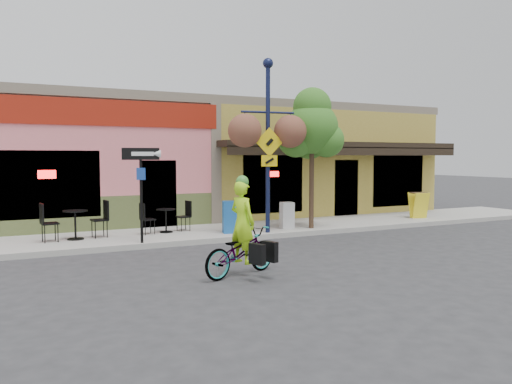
% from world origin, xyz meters
% --- Properties ---
extents(ground, '(90.00, 90.00, 0.00)m').
position_xyz_m(ground, '(0.00, 0.00, 0.00)').
color(ground, '#2D2D30').
rests_on(ground, ground).
extents(sidewalk, '(24.00, 3.00, 0.15)m').
position_xyz_m(sidewalk, '(0.00, 2.00, 0.07)').
color(sidewalk, '#9E9B93').
rests_on(sidewalk, ground).
extents(curb, '(24.00, 0.12, 0.15)m').
position_xyz_m(curb, '(0.00, 0.55, 0.07)').
color(curb, '#A8A59E').
rests_on(curb, ground).
extents(building, '(18.20, 8.20, 4.50)m').
position_xyz_m(building, '(0.00, 7.50, 2.25)').
color(building, '#EF767E').
rests_on(building, ground).
extents(bicycle, '(1.98, 1.25, 0.98)m').
position_xyz_m(bicycle, '(-3.10, -3.22, 0.49)').
color(bicycle, maroon).
rests_on(bicycle, ground).
extents(cyclist_rider, '(0.59, 0.71, 1.68)m').
position_xyz_m(cyclist_rider, '(-3.05, -3.22, 0.84)').
color(cyclist_rider, '#B4FB1A').
rests_on(cyclist_rider, ground).
extents(lamp_post, '(1.72, 0.88, 5.16)m').
position_xyz_m(lamp_post, '(-0.37, 0.82, 2.73)').
color(lamp_post, '#13193C').
rests_on(lamp_post, sidewalk).
extents(one_way_sign, '(0.98, 0.40, 2.49)m').
position_xyz_m(one_way_sign, '(-4.19, 0.65, 1.40)').
color(one_way_sign, black).
rests_on(one_way_sign, sidewalk).
extents(cafe_set_left, '(1.85, 1.11, 1.05)m').
position_xyz_m(cafe_set_left, '(-5.70, 1.96, 0.67)').
color(cafe_set_left, black).
rests_on(cafe_set_left, sidewalk).
extents(cafe_set_right, '(1.65, 1.01, 0.93)m').
position_xyz_m(cafe_set_right, '(-3.11, 2.13, 0.61)').
color(cafe_set_right, black).
rests_on(cafe_set_right, sidewalk).
extents(newspaper_box_blue, '(0.51, 0.48, 0.95)m').
position_xyz_m(newspaper_box_blue, '(-1.43, 1.21, 0.63)').
color(newspaper_box_blue, '#1C5BA8').
rests_on(newspaper_box_blue, sidewalk).
extents(newspaper_box_grey, '(0.43, 0.40, 0.83)m').
position_xyz_m(newspaper_box_grey, '(0.58, 1.31, 0.57)').
color(newspaper_box_grey, silver).
rests_on(newspaper_box_grey, sidewalk).
extents(street_tree, '(1.90, 1.90, 4.48)m').
position_xyz_m(street_tree, '(1.30, 1.02, 2.39)').
color(street_tree, '#3D7A26').
rests_on(street_tree, sidewalk).
extents(sandwich_board, '(0.65, 0.54, 0.96)m').
position_xyz_m(sandwich_board, '(6.24, 1.34, 0.63)').
color(sandwich_board, yellow).
rests_on(sandwich_board, sidewalk).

